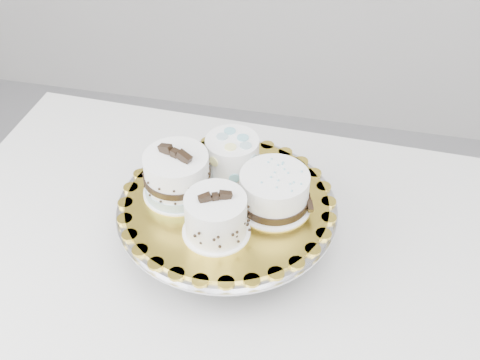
% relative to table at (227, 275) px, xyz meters
% --- Properties ---
extents(table, '(1.15, 0.79, 0.75)m').
position_rel_table_xyz_m(table, '(0.00, 0.00, 0.00)').
color(table, white).
rests_on(table, floor).
extents(cake_stand, '(0.38, 0.38, 0.10)m').
position_rel_table_xyz_m(cake_stand, '(0.00, -0.00, 0.16)').
color(cake_stand, gray).
rests_on(cake_stand, table).
extents(cake_board, '(0.44, 0.44, 0.01)m').
position_rel_table_xyz_m(cake_board, '(0.00, -0.00, 0.19)').
color(cake_board, gold).
rests_on(cake_board, cake_stand).
extents(cake_swirl, '(0.13, 0.13, 0.09)m').
position_rel_table_xyz_m(cake_swirl, '(0.00, -0.07, 0.23)').
color(cake_swirl, white).
rests_on(cake_swirl, cake_board).
extents(cake_banded, '(0.14, 0.14, 0.10)m').
position_rel_table_xyz_m(cake_banded, '(-0.09, 0.00, 0.23)').
color(cake_banded, white).
rests_on(cake_banded, cake_board).
extents(cake_dots, '(0.12, 0.12, 0.07)m').
position_rel_table_xyz_m(cake_dots, '(-0.01, 0.08, 0.23)').
color(cake_dots, white).
rests_on(cake_dots, cake_board).
extents(cake_ribbon, '(0.15, 0.15, 0.07)m').
position_rel_table_xyz_m(cake_ribbon, '(0.08, 0.01, 0.23)').
color(cake_ribbon, white).
rests_on(cake_ribbon, cake_board).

